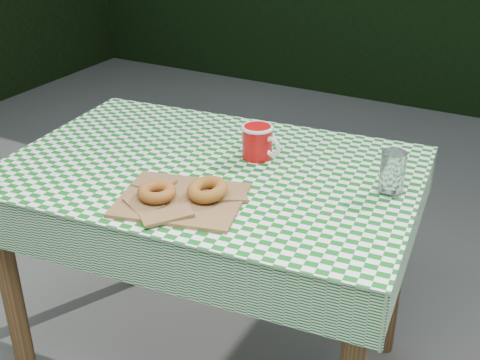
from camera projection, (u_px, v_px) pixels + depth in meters
name	position (u px, v px, depth m)	size (l,w,h in m)	color
table	(213.00, 277.00, 1.90)	(1.13, 0.76, 0.75)	#55301D
tablecloth	(210.00, 167.00, 1.73)	(1.15, 0.78, 0.01)	#0E5C16
paper_bag	(181.00, 199.00, 1.54)	(0.31, 0.25, 0.02)	brown
bagel_front	(157.00, 192.00, 1.53)	(0.10, 0.10, 0.03)	#9B5620
bagel_back	(207.00, 190.00, 1.54)	(0.11, 0.11, 0.03)	#A36221
coffee_mug	(257.00, 142.00, 1.76)	(0.17, 0.17, 0.10)	#AF0B0C
drinking_glass	(392.00, 173.00, 1.56)	(0.06, 0.06, 0.12)	silver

